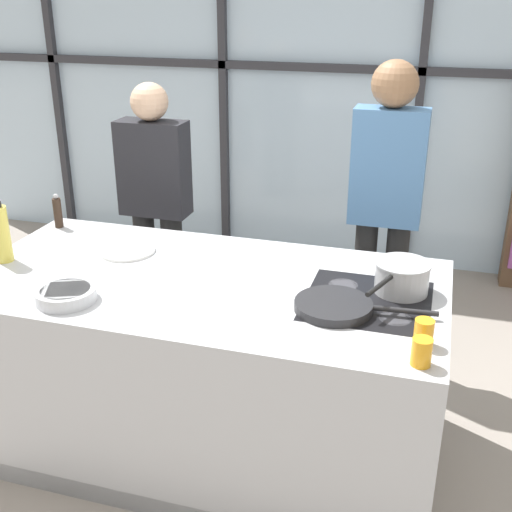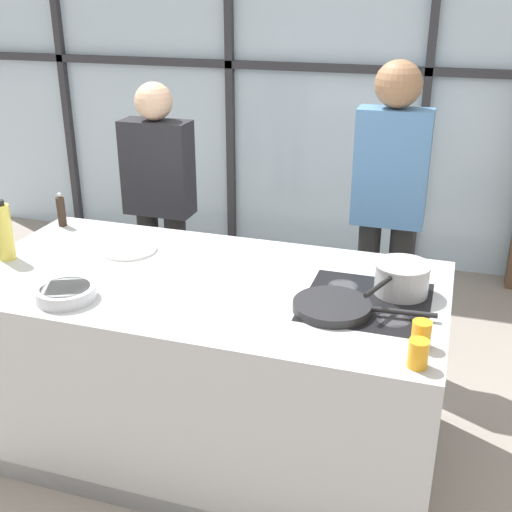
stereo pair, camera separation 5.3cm
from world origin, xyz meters
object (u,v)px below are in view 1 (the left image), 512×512
(spectator_center_left, at_px, (386,197))
(saucepan, at_px, (402,277))
(spectator_far_left, at_px, (155,197))
(oil_bottle, at_px, (1,233))
(mixing_bowl, at_px, (66,294))
(pepper_grinder, at_px, (58,212))
(juice_glass_far, at_px, (424,333))
(white_plate, at_px, (127,251))
(juice_glass_near, at_px, (422,352))
(frying_pan, at_px, (335,306))

(spectator_center_left, xyz_separation_m, saucepan, (0.17, -0.90, -0.07))
(spectator_far_left, relative_size, oil_bottle, 5.39)
(spectator_center_left, relative_size, mixing_bowl, 6.98)
(mixing_bowl, height_order, pepper_grinder, pepper_grinder)
(saucepan, height_order, pepper_grinder, pepper_grinder)
(spectator_center_left, height_order, saucepan, spectator_center_left)
(spectator_far_left, bearing_deg, juice_glass_far, 141.86)
(spectator_center_left, xyz_separation_m, pepper_grinder, (-1.69, -0.61, -0.05))
(mixing_bowl, xyz_separation_m, juice_glass_far, (1.45, 0.06, 0.02))
(white_plate, distance_m, pepper_grinder, 0.57)
(white_plate, bearing_deg, juice_glass_near, -23.59)
(saucepan, bearing_deg, white_plate, 176.99)
(saucepan, relative_size, juice_glass_far, 4.14)
(spectator_far_left, bearing_deg, juice_glass_near, 139.03)
(frying_pan, bearing_deg, pepper_grinder, 161.73)
(frying_pan, bearing_deg, white_plate, 163.89)
(white_plate, height_order, juice_glass_far, juice_glass_far)
(pepper_grinder, bearing_deg, spectator_center_left, 19.77)
(spectator_center_left, height_order, juice_glass_far, spectator_center_left)
(spectator_far_left, bearing_deg, pepper_grinder, 64.28)
(juice_glass_near, bearing_deg, spectator_far_left, 139.03)
(spectator_far_left, xyz_separation_m, juice_glass_far, (1.68, -1.32, 0.04))
(frying_pan, bearing_deg, juice_glass_far, -26.57)
(saucepan, relative_size, juice_glass_near, 4.14)
(spectator_center_left, xyz_separation_m, white_plate, (-1.17, -0.83, -0.13))
(oil_bottle, xyz_separation_m, juice_glass_near, (1.97, -0.37, -0.09))
(spectator_far_left, relative_size, spectator_center_left, 0.90)
(saucepan, bearing_deg, mixing_bowl, -160.09)
(white_plate, bearing_deg, spectator_far_left, 105.41)
(spectator_center_left, height_order, juice_glass_near, spectator_center_left)
(frying_pan, relative_size, saucepan, 1.36)
(spectator_far_left, xyz_separation_m, oil_bottle, (-0.28, -1.09, 0.13))
(spectator_center_left, height_order, white_plate, spectator_center_left)
(juice_glass_near, bearing_deg, frying_pan, 138.26)
(spectator_center_left, distance_m, pepper_grinder, 1.80)
(oil_bottle, distance_m, juice_glass_far, 1.98)
(frying_pan, relative_size, juice_glass_near, 5.62)
(oil_bottle, bearing_deg, white_plate, 27.46)
(frying_pan, bearing_deg, saucepan, 45.71)
(frying_pan, relative_size, pepper_grinder, 3.03)
(oil_bottle, bearing_deg, spectator_center_left, 32.96)
(saucepan, bearing_deg, spectator_center_left, 100.57)
(spectator_center_left, distance_m, juice_glass_near, 1.49)
(saucepan, xyz_separation_m, oil_bottle, (-1.85, -0.20, 0.07))
(juice_glass_near, bearing_deg, saucepan, 101.60)
(mixing_bowl, bearing_deg, juice_glass_near, -3.18)
(spectator_far_left, bearing_deg, white_plate, 105.41)
(juice_glass_near, height_order, juice_glass_far, same)
(mixing_bowl, relative_size, juice_glass_far, 2.48)
(saucepan, height_order, white_plate, saucepan)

